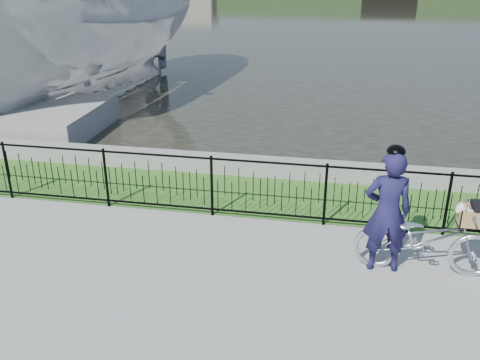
# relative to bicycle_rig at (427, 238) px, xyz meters

# --- Properties ---
(ground) EXTENTS (120.00, 120.00, 0.00)m
(ground) POSITION_rel_bicycle_rig_xyz_m (-2.52, -0.40, -0.55)
(ground) COLOR gray
(ground) RESTS_ON ground
(grass_strip) EXTENTS (60.00, 2.00, 0.01)m
(grass_strip) POSITION_rel_bicycle_rig_xyz_m (-2.52, 2.20, -0.55)
(grass_strip) COLOR #33641F
(grass_strip) RESTS_ON ground
(water) EXTENTS (120.00, 120.00, 0.00)m
(water) POSITION_rel_bicycle_rig_xyz_m (-2.52, 32.60, -0.55)
(water) COLOR #27261D
(water) RESTS_ON ground
(quay_wall) EXTENTS (60.00, 0.30, 0.40)m
(quay_wall) POSITION_rel_bicycle_rig_xyz_m (-2.52, 3.20, -0.35)
(quay_wall) COLOR gray
(quay_wall) RESTS_ON ground
(fence) EXTENTS (14.00, 0.06, 1.15)m
(fence) POSITION_rel_bicycle_rig_xyz_m (-2.52, 1.20, 0.02)
(fence) COLOR black
(fence) RESTS_ON ground
(bicycle_rig) EXTENTS (2.06, 0.72, 1.19)m
(bicycle_rig) POSITION_rel_bicycle_rig_xyz_m (0.00, 0.00, 0.00)
(bicycle_rig) COLOR silver
(bicycle_rig) RESTS_ON ground
(cyclist) EXTENTS (0.73, 0.52, 1.96)m
(cyclist) POSITION_rel_bicycle_rig_xyz_m (-0.61, -0.04, 0.42)
(cyclist) COLOR #161438
(cyclist) RESTS_ON ground
(boat_near) EXTENTS (6.17, 12.05, 6.24)m
(boat_near) POSITION_rel_bicycle_rig_xyz_m (-8.92, 8.02, 1.75)
(boat_near) COLOR silver
(boat_near) RESTS_ON water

